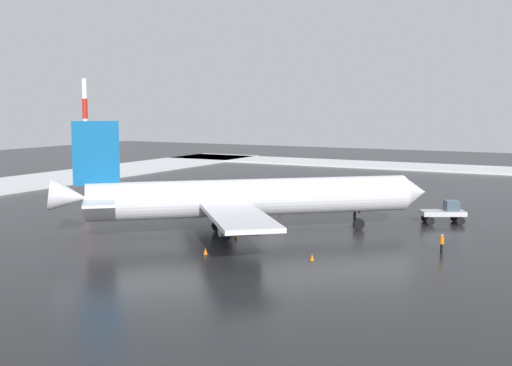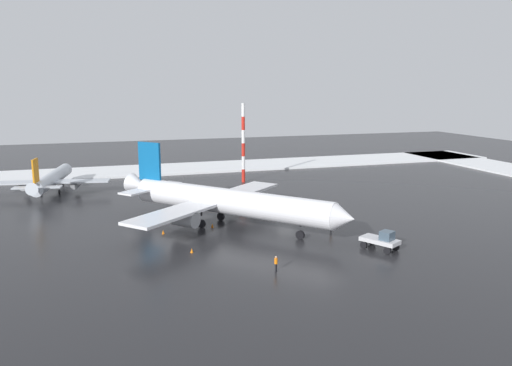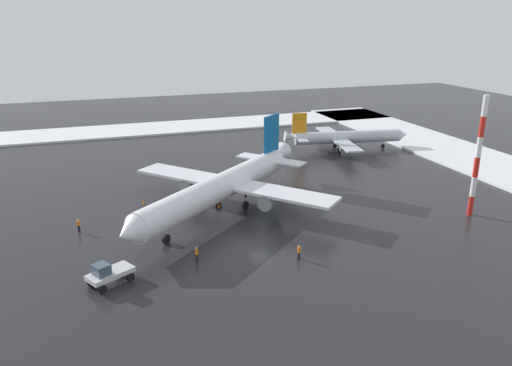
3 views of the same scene
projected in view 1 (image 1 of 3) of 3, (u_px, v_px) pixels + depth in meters
The scene contains 11 objects.
ground_plane at pixel (273, 217), 72.92m from camera, with size 240.00×240.00×0.00m, color #232326.
snow_bank_left at pixel (419, 167), 131.57m from camera, with size 14.00×116.00×0.42m, color white.
airplane_distant_tail at pixel (244, 197), 62.62m from camera, with size 28.71×30.91×11.22m.
pushback_tug at pixel (445, 212), 69.00m from camera, with size 4.14×5.09×2.50m.
ground_crew_near_tug at pixel (355, 211), 71.66m from camera, with size 0.36×0.36×1.71m.
ground_crew_beside_wing at pixel (280, 200), 79.54m from camera, with size 0.36×0.36×1.71m.
ground_crew_by_nose_gear at pixel (442, 243), 54.86m from camera, with size 0.36×0.36×1.71m.
antenna_mast at pixel (86, 139), 87.48m from camera, with size 0.70×0.70×16.32m.
traffic_cone_near_nose at pixel (206, 251), 54.76m from camera, with size 0.36×0.36×0.55m, color orange.
traffic_cone_mid_line at pixel (236, 235), 61.41m from camera, with size 0.36×0.36×0.55m, color orange.
traffic_cone_wingtip_side at pixel (312, 257), 52.53m from camera, with size 0.36×0.36×0.55m, color orange.
Camera 1 is at (64.36, 32.20, 12.58)m, focal length 45.00 mm.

